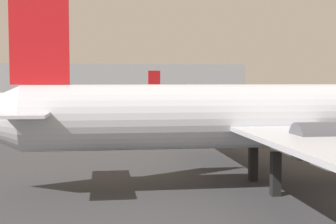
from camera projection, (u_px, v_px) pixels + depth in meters
The scene contains 4 objects.
airplane_at_gate at pixel (284, 116), 27.58m from camera, with size 37.63×30.77×12.25m.
airplane_far_left at pixel (46, 101), 78.16m from camera, with size 28.74×17.93×8.00m.
airplane_far_right at pixel (199, 96), 100.82m from camera, with size 28.00×24.42×8.06m.
terminal_building at pixel (104, 83), 142.43m from camera, with size 78.45×25.65×10.55m, color #999EA3.
Camera 1 is at (-0.03, -8.40, 6.19)m, focal length 51.57 mm.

